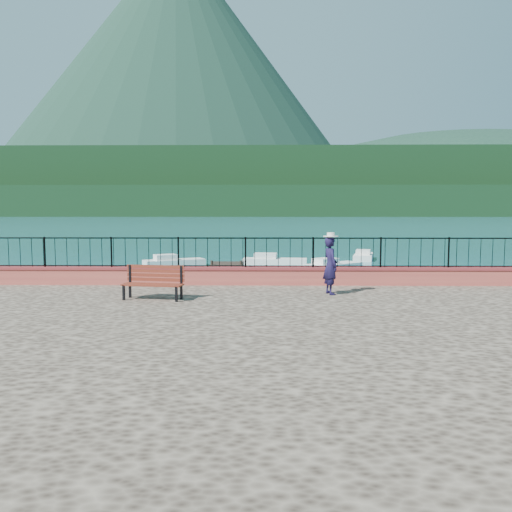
{
  "coord_description": "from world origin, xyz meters",
  "views": [
    {
      "loc": [
        0.29,
        -12.5,
        3.63
      ],
      "look_at": [
        0.07,
        2.0,
        2.3
      ],
      "focal_mm": 35.0,
      "sensor_mm": 36.0,
      "label": 1
    }
  ],
  "objects_px": {
    "person": "(330,266)",
    "boat_2": "(332,264)",
    "boat_5": "(364,254)",
    "boat_1": "(368,277)",
    "boat_0": "(155,293)",
    "boat_3": "(174,260)",
    "park_bench": "(153,289)",
    "boat_4": "(275,259)"
  },
  "relations": [
    {
      "from": "person",
      "to": "boat_1",
      "type": "distance_m",
      "value": 10.36
    },
    {
      "from": "boat_3",
      "to": "boat_5",
      "type": "distance_m",
      "value": 13.98
    },
    {
      "from": "park_bench",
      "to": "person",
      "type": "relative_size",
      "value": 1.03
    },
    {
      "from": "boat_1",
      "to": "boat_5",
      "type": "distance_m",
      "value": 12.96
    },
    {
      "from": "park_bench",
      "to": "boat_1",
      "type": "height_order",
      "value": "park_bench"
    },
    {
      "from": "boat_4",
      "to": "boat_3",
      "type": "bearing_deg",
      "value": -167.52
    },
    {
      "from": "person",
      "to": "boat_2",
      "type": "relative_size",
      "value": 0.43
    },
    {
      "from": "person",
      "to": "boat_2",
      "type": "distance_m",
      "value": 16.05
    },
    {
      "from": "boat_0",
      "to": "boat_2",
      "type": "distance_m",
      "value": 13.76
    },
    {
      "from": "boat_5",
      "to": "person",
      "type": "bearing_deg",
      "value": -179.18
    },
    {
      "from": "boat_1",
      "to": "boat_3",
      "type": "bearing_deg",
      "value": 171.08
    },
    {
      "from": "boat_4",
      "to": "boat_5",
      "type": "relative_size",
      "value": 1.21
    },
    {
      "from": "person",
      "to": "boat_5",
      "type": "relative_size",
      "value": 0.48
    },
    {
      "from": "boat_4",
      "to": "boat_5",
      "type": "xyz_separation_m",
      "value": [
        6.65,
        3.6,
        0.0
      ]
    },
    {
      "from": "park_bench",
      "to": "boat_1",
      "type": "bearing_deg",
      "value": 62.11
    },
    {
      "from": "park_bench",
      "to": "boat_0",
      "type": "distance_m",
      "value": 6.13
    },
    {
      "from": "boat_4",
      "to": "boat_5",
      "type": "distance_m",
      "value": 7.56
    },
    {
      "from": "boat_3",
      "to": "boat_5",
      "type": "bearing_deg",
      "value": -8.63
    },
    {
      "from": "boat_2",
      "to": "boat_0",
      "type": "bearing_deg",
      "value": -165.26
    },
    {
      "from": "boat_3",
      "to": "boat_5",
      "type": "relative_size",
      "value": 1.13
    },
    {
      "from": "person",
      "to": "boat_2",
      "type": "height_order",
      "value": "person"
    },
    {
      "from": "park_bench",
      "to": "person",
      "type": "bearing_deg",
      "value": 20.02
    },
    {
      "from": "boat_2",
      "to": "boat_4",
      "type": "relative_size",
      "value": 0.93
    },
    {
      "from": "boat_1",
      "to": "boat_3",
      "type": "distance_m",
      "value": 13.74
    },
    {
      "from": "boat_0",
      "to": "boat_2",
      "type": "bearing_deg",
      "value": 33.97
    },
    {
      "from": "boat_1",
      "to": "boat_3",
      "type": "xyz_separation_m",
      "value": [
        -10.92,
        8.34,
        0.0
      ]
    },
    {
      "from": "boat_0",
      "to": "boat_5",
      "type": "relative_size",
      "value": 0.93
    },
    {
      "from": "person",
      "to": "boat_3",
      "type": "height_order",
      "value": "person"
    },
    {
      "from": "boat_1",
      "to": "boat_3",
      "type": "height_order",
      "value": "same"
    },
    {
      "from": "boat_1",
      "to": "boat_5",
      "type": "bearing_deg",
      "value": 108.02
    },
    {
      "from": "boat_1",
      "to": "boat_4",
      "type": "height_order",
      "value": "same"
    },
    {
      "from": "boat_0",
      "to": "boat_1",
      "type": "height_order",
      "value": "same"
    },
    {
      "from": "boat_1",
      "to": "boat_0",
      "type": "bearing_deg",
      "value": -124.45
    },
    {
      "from": "boat_3",
      "to": "boat_4",
      "type": "distance_m",
      "value": 6.67
    },
    {
      "from": "boat_0",
      "to": "boat_5",
      "type": "bearing_deg",
      "value": 38.25
    },
    {
      "from": "boat_0",
      "to": "boat_2",
      "type": "relative_size",
      "value": 0.83
    },
    {
      "from": "person",
      "to": "boat_5",
      "type": "bearing_deg",
      "value": -29.35
    },
    {
      "from": "boat_1",
      "to": "boat_5",
      "type": "relative_size",
      "value": 1.23
    },
    {
      "from": "boat_5",
      "to": "boat_3",
      "type": "bearing_deg",
      "value": 122.87
    },
    {
      "from": "boat_1",
      "to": "boat_2",
      "type": "relative_size",
      "value": 1.1
    },
    {
      "from": "boat_2",
      "to": "boat_5",
      "type": "distance_m",
      "value": 7.41
    },
    {
      "from": "boat_4",
      "to": "boat_5",
      "type": "bearing_deg",
      "value": 33.96
    }
  ]
}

